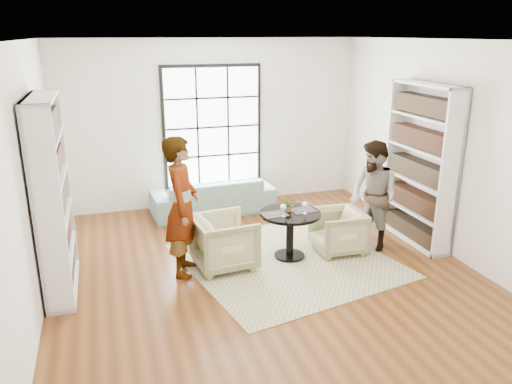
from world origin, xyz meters
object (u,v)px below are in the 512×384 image
object	(u,v)px
pedestal_table	(290,225)
wine_glass_left	(283,208)
person_left	(182,207)
person_right	(374,196)
armchair_left	(224,242)
armchair_right	(338,231)
sofa	(213,196)
wine_glass_right	(305,205)
flower_centerpiece	(288,204)

from	to	relation	value
pedestal_table	wine_glass_left	xyz separation A→B (m)	(-0.15, -0.12, 0.31)
person_left	person_right	xyz separation A→B (m)	(2.80, -0.02, -0.12)
armchair_left	armchair_right	size ratio (longest dim) A/B	1.14
sofa	armchair_right	distance (m)	2.59
person_right	wine_glass_left	xyz separation A→B (m)	(-1.44, -0.10, 0.01)
wine_glass_right	flower_centerpiece	size ratio (longest dim) A/B	0.87
armchair_left	sofa	bearing A→B (deg)	-14.55
armchair_right	flower_centerpiece	bearing A→B (deg)	-93.92
person_left	wine_glass_right	size ratio (longest dim) A/B	10.59
armchair_right	wine_glass_right	bearing A→B (deg)	-80.30
sofa	person_left	distance (m)	2.44
armchair_right	person_right	distance (m)	0.73
sofa	person_left	bearing A→B (deg)	64.54
pedestal_table	wine_glass_left	size ratio (longest dim) A/B	4.78
person_left	flower_centerpiece	world-z (taller)	person_left
sofa	wine_glass_right	size ratio (longest dim) A/B	12.24
wine_glass_left	flower_centerpiece	xyz separation A→B (m)	(0.13, 0.18, -0.03)
armchair_right	person_left	distance (m)	2.33
person_right	person_left	bearing A→B (deg)	-103.44
person_left	person_right	bearing A→B (deg)	-73.62
person_left	person_right	world-z (taller)	person_left
sofa	flower_centerpiece	distance (m)	2.26
pedestal_table	armchair_right	size ratio (longest dim) A/B	1.22
sofa	wine_glass_right	bearing A→B (deg)	105.89
pedestal_table	wine_glass_left	world-z (taller)	wine_glass_left
armchair_right	wine_glass_left	xyz separation A→B (m)	(-0.89, -0.10, 0.49)
person_right	flower_centerpiece	world-z (taller)	person_right
armchair_right	armchair_left	bearing A→B (deg)	-88.45
wine_glass_left	sofa	bearing A→B (deg)	101.83
sofa	pedestal_table	bearing A→B (deg)	102.60
pedestal_table	flower_centerpiece	bearing A→B (deg)	106.84
person_right	wine_glass_right	size ratio (longest dim) A/B	9.22
wine_glass_left	flower_centerpiece	distance (m)	0.22
wine_glass_left	armchair_left	bearing A→B (deg)	172.09
armchair_right	flower_centerpiece	xyz separation A→B (m)	(-0.76, 0.08, 0.47)
pedestal_table	sofa	size ratio (longest dim) A/B	0.40
armchair_right	sofa	bearing A→B (deg)	-146.01
sofa	armchair_left	size ratio (longest dim) A/B	2.67
pedestal_table	armchair_right	world-z (taller)	pedestal_table
flower_centerpiece	pedestal_table	bearing A→B (deg)	-73.16
flower_centerpiece	sofa	bearing A→B (deg)	106.16
person_left	wine_glass_left	size ratio (longest dim) A/B	10.38
wine_glass_right	flower_centerpiece	world-z (taller)	flower_centerpiece
pedestal_table	sofa	world-z (taller)	pedestal_table
armchair_left	armchair_right	xyz separation A→B (m)	(1.70, -0.02, -0.05)
armchair_left	person_right	world-z (taller)	person_right
pedestal_table	flower_centerpiece	size ratio (longest dim) A/B	4.22
wine_glass_right	person_right	bearing A→B (deg)	3.87
armchair_right	person_right	size ratio (longest dim) A/B	0.44
flower_centerpiece	person_right	bearing A→B (deg)	-3.49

